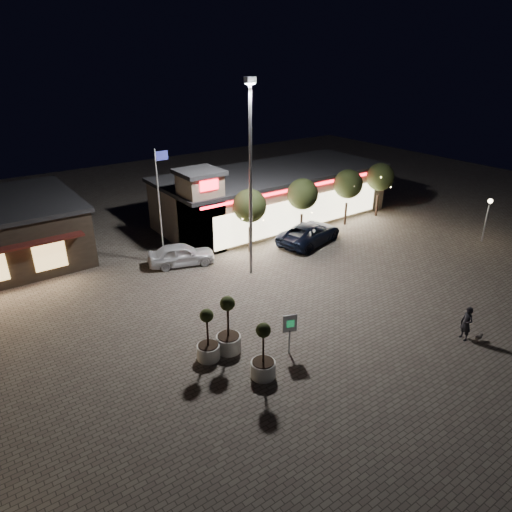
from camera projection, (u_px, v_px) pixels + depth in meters
ground at (308, 338)px, 23.81m from camera, size 90.00×90.00×0.00m
retail_building at (270, 195)px, 39.66m from camera, size 20.40×8.40×6.10m
floodlight_pole at (250, 170)px, 27.90m from camera, size 0.60×0.40×12.38m
flagpole at (160, 197)px, 30.47m from camera, size 0.95×0.10×8.00m
lamp_post_east at (488, 212)px, 34.89m from camera, size 0.36×0.36×3.48m
string_tree_a at (250, 206)px, 32.61m from camera, size 2.42×2.42×4.79m
string_tree_b at (303, 194)px, 35.27m from camera, size 2.42×2.42×4.79m
string_tree_c at (348, 184)px, 37.92m from camera, size 2.42×2.42×4.79m
string_tree_d at (380, 177)px, 40.04m from camera, size 2.42×2.42×4.79m
pickup_truck at (310, 233)px, 35.28m from camera, size 6.35×4.06×1.63m
white_sedan at (181, 254)px, 31.70m from camera, size 4.92×3.19×1.56m
pedestrian at (466, 324)px, 23.39m from camera, size 0.61×0.77×1.85m
dog at (480, 336)px, 23.52m from camera, size 0.49×0.18×0.27m
planter_left at (208, 344)px, 21.92m from camera, size 1.12×1.12×2.76m
planter_mid at (263, 360)px, 20.70m from camera, size 1.15×1.15×2.84m
planter_right at (228, 334)px, 22.47m from camera, size 1.25×1.25×3.07m
valet_sign at (290, 327)px, 22.05m from camera, size 0.69×0.32×2.18m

